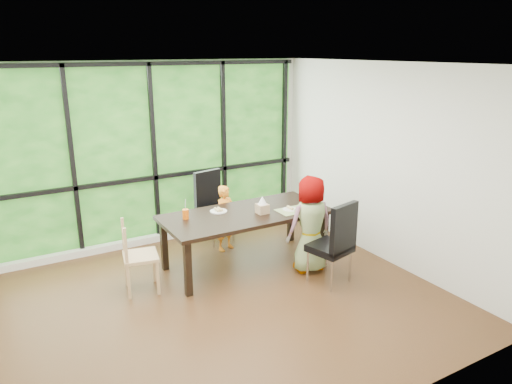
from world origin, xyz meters
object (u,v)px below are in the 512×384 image
Objects in this scene: chair_window_leather at (215,208)px; child_toddler at (226,218)px; plate_near at (290,209)px; tissue_box at (262,209)px; dining_table at (246,239)px; plate_far at (219,211)px; green_cup at (314,204)px; orange_cup at (186,214)px; child_older at (311,224)px; chair_end_beech at (141,256)px; chair_interior_leather at (330,242)px.

chair_window_leather is 1.11× the size of child_toddler.
tissue_box is at bearing 169.00° from plate_near.
dining_table is at bearing 145.65° from tissue_box.
plate_far is 2.22× the size of green_cup.
tissue_box is at bearing -95.78° from child_toddler.
plate_near is 1.42m from orange_cup.
dining_table is 10.84× the size of plate_near.
child_older is at bearing -78.38° from chair_window_leather.
chair_end_beech reaches higher than plate_far.
green_cup is at bearing -125.98° from child_older.
child_older reaches higher than plate_near.
plate_near is 1.41× the size of tissue_box.
chair_interior_leather reaches higher than dining_table.
chair_interior_leather is 0.83× the size of child_older.
chair_end_beech is 6.14× the size of tissue_box.
chair_end_beech is 4.37× the size of plate_near.
child_older is at bearing -40.96° from dining_table.
green_cup reaches higher than plate_near.
plate_far is (-0.30, -0.75, 0.22)m from chair_window_leather.
child_toddler is at bearing 53.01° from plate_far.
orange_cup is at bearing -170.78° from child_toddler.
chair_interior_leather is 1.20× the size of chair_end_beech.
plate_near is (2.03, -0.20, 0.31)m from chair_end_beech.
green_cup is at bearing -65.32° from chair_window_leather.
tissue_box reaches higher than plate_near.
chair_interior_leather is 4.70× the size of plate_far.
plate_far is 1.57× the size of tissue_box.
chair_window_leather reaches higher than green_cup.
child_older is at bearing -80.59° from child_toddler.
chair_end_beech is at bearing -164.68° from orange_cup.
plate_far is (-0.30, 0.22, 0.38)m from dining_table.
child_toddler is at bearing 103.89° from tissue_box.
child_older is at bearing -43.19° from tissue_box.
orange_cup reaches higher than green_cup.
green_cup is (0.92, -0.28, 0.43)m from dining_table.
child_toddler is 6.64× the size of tissue_box.
orange_cup reaches higher than dining_table.
child_toddler is 0.75× the size of child_older.
chair_window_leather is at bearing 99.15° from tissue_box.
plate_near is at bearing -97.72° from chair_interior_leather.
orange_cup is (-0.79, -0.78, 0.27)m from chair_window_leather.
chair_interior_leather reaches higher than child_toddler.
chair_end_beech reaches higher than orange_cup.
plate_far is (1.16, 0.22, 0.31)m from chair_end_beech.
chair_window_leather reaches higher than chair_end_beech.
chair_window_leather reaches higher than dining_table.
chair_interior_leather is 1.87m from orange_cup.
child_toddler is 4.24× the size of plate_far.
dining_table is 0.72m from plate_near.
child_toddler is 1.37m from child_older.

